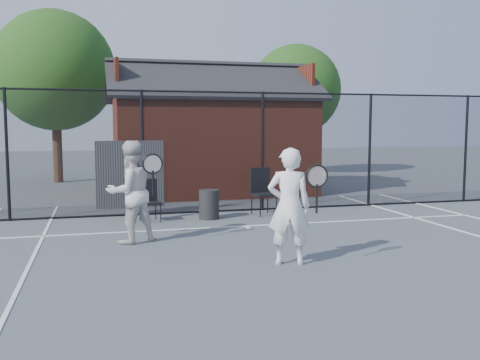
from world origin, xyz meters
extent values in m
plane|color=#4A5155|center=(0.00, 0.00, 0.00)|extent=(80.00, 80.00, 0.00)
cube|color=white|center=(0.00, 3.00, 0.01)|extent=(11.00, 0.06, 0.01)
cube|color=white|center=(0.00, 2.85, 0.01)|extent=(0.06, 0.30, 0.01)
cylinder|color=black|center=(-5.00, 5.00, 1.50)|extent=(0.07, 0.07, 3.00)
cylinder|color=black|center=(-2.00, 5.00, 1.50)|extent=(0.07, 0.07, 3.00)
cylinder|color=black|center=(1.00, 5.00, 1.50)|extent=(0.07, 0.07, 3.00)
cylinder|color=black|center=(4.00, 5.00, 1.50)|extent=(0.07, 0.07, 3.00)
cylinder|color=black|center=(7.00, 5.00, 1.50)|extent=(0.07, 0.07, 3.00)
cylinder|color=black|center=(0.00, 5.00, 2.97)|extent=(22.00, 0.04, 0.04)
cylinder|color=black|center=(0.00, 5.00, 0.03)|extent=(22.00, 0.04, 0.04)
cube|color=black|center=(0.00, 5.00, 1.50)|extent=(22.00, 3.00, 0.01)
cube|color=black|center=(-2.30, 4.98, 1.00)|extent=(1.60, 0.04, 1.60)
cube|color=maroon|center=(0.50, 9.00, 1.50)|extent=(6.00, 4.00, 3.00)
cube|color=black|center=(0.50, 8.00, 3.53)|extent=(6.50, 2.36, 1.32)
cube|color=black|center=(0.50, 10.00, 3.53)|extent=(6.50, 2.36, 1.32)
cube|color=maroon|center=(-2.45, 9.00, 3.53)|extent=(0.10, 2.80, 1.06)
cube|color=maroon|center=(3.45, 9.00, 3.53)|extent=(0.10, 2.80, 1.06)
cylinder|color=#382616|center=(-4.50, 13.50, 1.26)|extent=(0.36, 0.36, 2.52)
sphere|color=#1E4213|center=(-4.50, 13.50, 4.20)|extent=(4.48, 4.48, 4.48)
cylinder|color=#382616|center=(5.50, 14.50, 1.12)|extent=(0.36, 0.36, 2.23)
sphere|color=#1E4213|center=(5.50, 14.50, 3.72)|extent=(3.97, 3.97, 3.97)
imported|color=white|center=(-0.20, -0.20, 0.91)|extent=(0.76, 0.61, 1.82)
torus|color=black|center=(0.10, -0.56, 1.41)|extent=(0.36, 0.03, 0.36)
cylinder|color=black|center=(0.10, -0.56, 1.07)|extent=(0.03, 0.03, 0.44)
imported|color=silver|center=(-2.48, 2.01, 0.94)|extent=(1.12, 1.02, 1.88)
torus|color=black|center=(-2.10, 1.64, 1.48)|extent=(0.37, 0.03, 0.37)
cylinder|color=black|center=(-2.10, 1.64, 1.13)|extent=(0.04, 0.04, 0.45)
cube|color=black|center=(-1.93, 4.10, 0.46)|extent=(0.52, 0.54, 0.92)
cube|color=black|center=(0.82, 4.30, 0.55)|extent=(0.63, 0.64, 1.11)
cylinder|color=black|center=(-0.58, 4.10, 0.34)|extent=(0.48, 0.48, 0.68)
camera|label=1|loc=(-3.05, -7.90, 2.16)|focal=40.00mm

